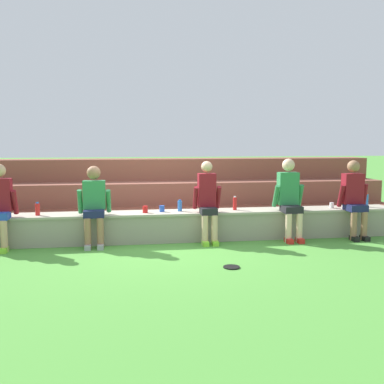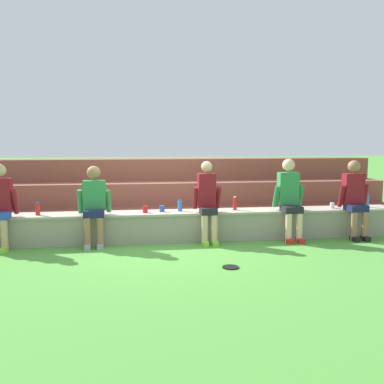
# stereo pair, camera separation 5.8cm
# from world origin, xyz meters

# --- Properties ---
(ground_plane) EXTENTS (80.00, 80.00, 0.00)m
(ground_plane) POSITION_xyz_m (0.00, 0.00, 0.00)
(ground_plane) COLOR #4C9338
(stone_seating_wall) EXTENTS (8.62, 0.57, 0.52)m
(stone_seating_wall) POSITION_xyz_m (0.00, 0.26, 0.28)
(stone_seating_wall) COLOR gray
(stone_seating_wall) RESTS_ON ground
(brick_bleachers) EXTENTS (9.65, 1.95, 1.38)m
(brick_bleachers) POSITION_xyz_m (0.00, 1.85, 0.54)
(brick_bleachers) COLOR brown
(brick_bleachers) RESTS_ON ground
(person_left_of_center) EXTENTS (0.55, 0.54, 1.35)m
(person_left_of_center) POSITION_xyz_m (-1.18, 0.02, 0.74)
(person_left_of_center) COLOR #996B4C
(person_left_of_center) RESTS_ON ground
(person_center) EXTENTS (0.48, 0.54, 1.42)m
(person_center) POSITION_xyz_m (0.75, 0.01, 0.75)
(person_center) COLOR #DBAD89
(person_center) RESTS_ON ground
(person_right_of_center) EXTENTS (0.54, 0.60, 1.45)m
(person_right_of_center) POSITION_xyz_m (2.24, 0.01, 0.78)
(person_right_of_center) COLOR beige
(person_right_of_center) RESTS_ON ground
(person_far_right) EXTENTS (0.54, 0.54, 1.42)m
(person_far_right) POSITION_xyz_m (3.46, -0.04, 0.76)
(person_far_right) COLOR #996B4C
(person_far_right) RESTS_ON ground
(water_bottle_mid_left) EXTENTS (0.08, 0.08, 0.21)m
(water_bottle_mid_left) POSITION_xyz_m (0.30, 0.30, 0.61)
(water_bottle_mid_left) COLOR blue
(water_bottle_mid_left) RESTS_ON stone_seating_wall
(water_bottle_mid_right) EXTENTS (0.07, 0.07, 0.25)m
(water_bottle_mid_right) POSITION_xyz_m (1.31, 0.29, 0.64)
(water_bottle_mid_right) COLOR red
(water_bottle_mid_right) RESTS_ON stone_seating_wall
(water_bottle_near_right) EXTENTS (0.07, 0.07, 0.27)m
(water_bottle_near_right) POSITION_xyz_m (3.87, 0.26, 0.64)
(water_bottle_near_right) COLOR blue
(water_bottle_near_right) RESTS_ON stone_seating_wall
(water_bottle_center_gap) EXTENTS (0.08, 0.08, 0.22)m
(water_bottle_center_gap) POSITION_xyz_m (-2.13, 0.21, 0.62)
(water_bottle_center_gap) COLOR red
(water_bottle_center_gap) RESTS_ON stone_seating_wall
(plastic_cup_middle) EXTENTS (0.09, 0.09, 0.11)m
(plastic_cup_middle) POSITION_xyz_m (-0.02, 0.28, 0.57)
(plastic_cup_middle) COLOR blue
(plastic_cup_middle) RESTS_ON stone_seating_wall
(plastic_cup_left_end) EXTENTS (0.08, 0.08, 0.10)m
(plastic_cup_left_end) POSITION_xyz_m (3.16, 0.24, 0.57)
(plastic_cup_left_end) COLOR white
(plastic_cup_left_end) RESTS_ON stone_seating_wall
(plastic_cup_right_end) EXTENTS (0.09, 0.09, 0.12)m
(plastic_cup_right_end) POSITION_xyz_m (-0.32, 0.21, 0.58)
(plastic_cup_right_end) COLOR red
(plastic_cup_right_end) RESTS_ON stone_seating_wall
(frisbee) EXTENTS (0.23, 0.23, 0.02)m
(frisbee) POSITION_xyz_m (0.80, -1.59, 0.01)
(frisbee) COLOR black
(frisbee) RESTS_ON ground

